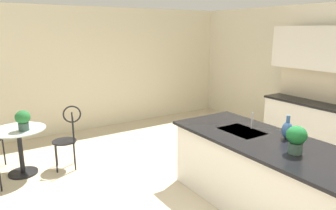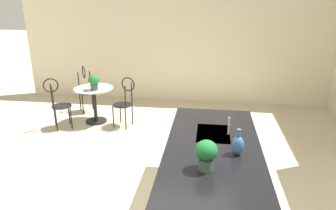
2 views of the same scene
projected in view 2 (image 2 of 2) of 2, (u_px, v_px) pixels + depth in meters
name	position (u px, v px, depth m)	size (l,w,h in m)	color
ground_plane	(143.00, 203.00, 3.94)	(40.00, 40.00, 0.00)	beige
wall_left_window	(179.00, 47.00, 7.47)	(0.12, 7.80, 2.70)	beige
kitchen_island	(211.00, 191.00, 3.39)	(2.80, 1.06, 0.92)	white
bistro_table	(95.00, 102.00, 6.36)	(0.80, 0.80, 0.74)	black
chair_near_window	(58.00, 101.00, 6.00)	(0.53, 0.53, 1.04)	black
chair_by_island	(125.00, 100.00, 6.08)	(0.46, 0.52, 1.04)	black
chair_toward_desk	(86.00, 87.00, 6.94)	(0.53, 0.53, 1.04)	black
sink_faucet	(229.00, 126.00, 3.70)	(0.02, 0.02, 0.22)	#B2B5BA
potted_plant_on_table	(94.00, 81.00, 6.08)	(0.22, 0.22, 0.31)	#385147
potted_plant_counter_near	(206.00, 153.00, 2.91)	(0.22, 0.22, 0.30)	#385147
vase_on_counter	(238.00, 145.00, 3.22)	(0.13, 0.13, 0.29)	#386099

